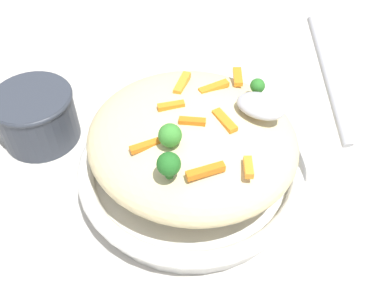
% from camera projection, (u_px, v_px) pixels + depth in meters
% --- Properties ---
extents(ground_plane, '(2.40, 2.40, 0.00)m').
position_uv_depth(ground_plane, '(192.00, 182.00, 0.59)').
color(ground_plane, beige).
extents(serving_bowl, '(0.28, 0.28, 0.04)m').
position_uv_depth(serving_bowl, '(192.00, 170.00, 0.57)').
color(serving_bowl, white).
rests_on(serving_bowl, ground_plane).
extents(pasta_mound, '(0.25, 0.24, 0.08)m').
position_uv_depth(pasta_mound, '(192.00, 140.00, 0.53)').
color(pasta_mound, beige).
rests_on(pasta_mound, serving_bowl).
extents(carrot_piece_0, '(0.03, 0.04, 0.01)m').
position_uv_depth(carrot_piece_0, '(148.00, 145.00, 0.47)').
color(carrot_piece_0, orange).
rests_on(carrot_piece_0, pasta_mound).
extents(carrot_piece_1, '(0.03, 0.04, 0.01)m').
position_uv_depth(carrot_piece_1, '(206.00, 171.00, 0.45)').
color(carrot_piece_1, orange).
rests_on(carrot_piece_1, pasta_mound).
extents(carrot_piece_2, '(0.03, 0.02, 0.01)m').
position_uv_depth(carrot_piece_2, '(192.00, 122.00, 0.49)').
color(carrot_piece_2, orange).
rests_on(carrot_piece_2, pasta_mound).
extents(carrot_piece_3, '(0.04, 0.03, 0.01)m').
position_uv_depth(carrot_piece_3, '(225.00, 120.00, 0.49)').
color(carrot_piece_3, orange).
rests_on(carrot_piece_3, pasta_mound).
extents(carrot_piece_4, '(0.03, 0.03, 0.01)m').
position_uv_depth(carrot_piece_4, '(171.00, 107.00, 0.50)').
color(carrot_piece_4, orange).
rests_on(carrot_piece_4, pasta_mound).
extents(carrot_piece_5, '(0.03, 0.04, 0.01)m').
position_uv_depth(carrot_piece_5, '(215.00, 88.00, 0.53)').
color(carrot_piece_5, orange).
rests_on(carrot_piece_5, pasta_mound).
extents(carrot_piece_6, '(0.02, 0.03, 0.01)m').
position_uv_depth(carrot_piece_6, '(238.00, 77.00, 0.55)').
color(carrot_piece_6, orange).
rests_on(carrot_piece_6, pasta_mound).
extents(carrot_piece_7, '(0.02, 0.03, 0.01)m').
position_uv_depth(carrot_piece_7, '(248.00, 167.00, 0.45)').
color(carrot_piece_7, orange).
rests_on(carrot_piece_7, pasta_mound).
extents(carrot_piece_8, '(0.02, 0.04, 0.01)m').
position_uv_depth(carrot_piece_8, '(182.00, 83.00, 0.54)').
color(carrot_piece_8, orange).
rests_on(carrot_piece_8, pasta_mound).
extents(carrot_piece_9, '(0.03, 0.02, 0.01)m').
position_uv_depth(carrot_piece_9, '(254.00, 109.00, 0.51)').
color(carrot_piece_9, orange).
rests_on(carrot_piece_9, pasta_mound).
extents(broccoli_floret_0, '(0.02, 0.02, 0.02)m').
position_uv_depth(broccoli_floret_0, '(257.00, 86.00, 0.52)').
color(broccoli_floret_0, '#296820').
rests_on(broccoli_floret_0, pasta_mound).
extents(broccoli_floret_1, '(0.02, 0.02, 0.03)m').
position_uv_depth(broccoli_floret_1, '(169.00, 164.00, 0.43)').
color(broccoli_floret_1, '#205B1C').
rests_on(broccoli_floret_1, pasta_mound).
extents(broccoli_floret_2, '(0.02, 0.02, 0.03)m').
position_uv_depth(broccoli_floret_2, '(172.00, 136.00, 0.46)').
color(broccoli_floret_2, '#377928').
rests_on(broccoli_floret_2, pasta_mound).
extents(serving_spoon, '(0.14, 0.13, 0.07)m').
position_uv_depth(serving_spoon, '(285.00, 96.00, 0.49)').
color(serving_spoon, '#B7B7BC').
rests_on(serving_spoon, pasta_mound).
extents(companion_bowl, '(0.11, 0.11, 0.08)m').
position_uv_depth(companion_bowl, '(36.00, 115.00, 0.61)').
color(companion_bowl, '#333842').
rests_on(companion_bowl, ground_plane).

